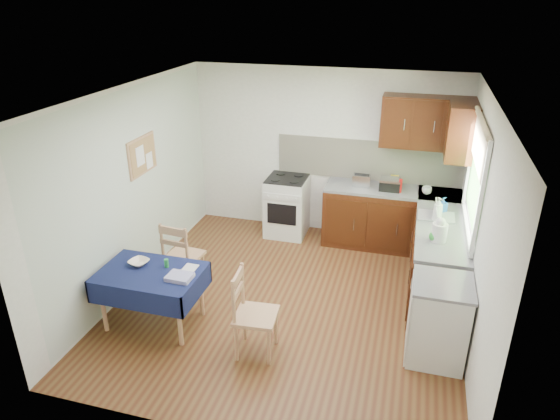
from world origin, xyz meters
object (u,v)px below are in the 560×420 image
(sandwich_press, at_px, (390,184))
(dish_rack, at_px, (436,215))
(kettle, at_px, (440,231))
(toaster, at_px, (362,180))
(chair_near, at_px, (251,311))
(chair_far, at_px, (181,254))
(dining_table, at_px, (151,280))

(sandwich_press, xyz_separation_m, dish_rack, (0.63, -0.79, -0.06))
(sandwich_press, distance_m, kettle, 1.58)
(toaster, xyz_separation_m, sandwich_press, (0.40, -0.03, -0.01))
(sandwich_press, distance_m, dish_rack, 1.01)
(sandwich_press, height_order, dish_rack, dish_rack)
(chair_near, relative_size, sandwich_press, 3.36)
(chair_near, relative_size, toaster, 3.81)
(chair_far, height_order, dish_rack, dish_rack)
(sandwich_press, bearing_deg, dish_rack, -75.81)
(sandwich_press, relative_size, kettle, 0.98)
(toaster, bearing_deg, kettle, -62.69)
(dining_table, bearing_deg, kettle, 35.80)
(toaster, distance_m, sandwich_press, 0.40)
(dish_rack, bearing_deg, kettle, -97.51)
(toaster, bearing_deg, chair_far, -144.14)
(dining_table, distance_m, kettle, 3.25)
(chair_far, height_order, chair_near, chair_near)
(chair_near, distance_m, dish_rack, 2.68)
(toaster, relative_size, kettle, 0.87)
(kettle, bearing_deg, dining_table, -159.36)
(chair_near, distance_m, kettle, 2.27)
(toaster, bearing_deg, sandwich_press, -11.86)
(kettle, bearing_deg, dish_rack, 91.39)
(dining_table, xyz_separation_m, dish_rack, (2.99, 1.79, 0.36))
(dining_table, height_order, kettle, kettle)
(toaster, xyz_separation_m, dish_rack, (1.03, -0.81, -0.06))
(chair_far, distance_m, sandwich_press, 3.04)
(dining_table, height_order, sandwich_press, sandwich_press)
(sandwich_press, bearing_deg, toaster, 151.78)
(chair_near, height_order, sandwich_press, sandwich_press)
(dining_table, height_order, toaster, toaster)
(dining_table, relative_size, chair_near, 1.17)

